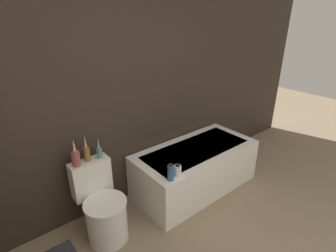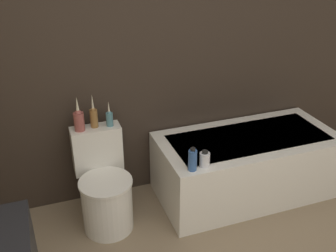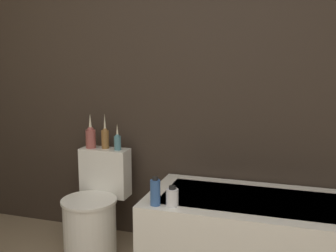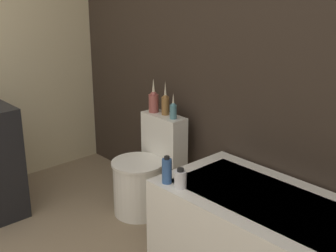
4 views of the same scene
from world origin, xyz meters
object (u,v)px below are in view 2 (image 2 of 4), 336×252
object	(u,v)px
toilet	(105,190)
shampoo_bottle_tall	(193,160)
bathtub	(246,165)
vase_bronze	(109,118)
shampoo_bottle_short	(205,159)
vase_gold	(79,119)
vase_silver	(94,116)

from	to	relation	value
toilet	shampoo_bottle_tall	xyz separation A→B (m)	(0.59, -0.31, 0.32)
bathtub	vase_bronze	bearing A→B (deg)	169.54
toilet	bathtub	bearing A→B (deg)	-0.65
toilet	vase_bronze	distance (m)	0.55
shampoo_bottle_tall	shampoo_bottle_short	world-z (taller)	shampoo_bottle_tall
bathtub	vase_gold	bearing A→B (deg)	171.22
shampoo_bottle_tall	shampoo_bottle_short	distance (m)	0.11
bathtub	vase_bronze	xyz separation A→B (m)	(-1.11, 0.21, 0.54)
shampoo_bottle_tall	shampoo_bottle_short	bearing A→B (deg)	9.74
vase_gold	bathtub	bearing A→B (deg)	-8.78
toilet	vase_gold	bearing A→B (deg)	120.47
vase_silver	shampoo_bottle_short	xyz separation A→B (m)	(0.70, -0.50, -0.23)
toilet	vase_bronze	size ratio (longest dim) A/B	3.71
toilet	vase_silver	distance (m)	0.57
bathtub	vase_gold	world-z (taller)	vase_gold
vase_silver	vase_bronze	size ratio (longest dim) A/B	1.32
vase_gold	shampoo_bottle_tall	xyz separation A→B (m)	(0.71, -0.50, -0.21)
shampoo_bottle_short	vase_silver	bearing A→B (deg)	144.17
vase_silver	vase_bronze	distance (m)	0.12
bathtub	shampoo_bottle_tall	xyz separation A→B (m)	(-0.64, -0.29, 0.35)
bathtub	shampoo_bottle_short	bearing A→B (deg)	-152.72
bathtub	shampoo_bottle_short	world-z (taller)	shampoo_bottle_short
vase_bronze	shampoo_bottle_tall	distance (m)	0.71
toilet	vase_bronze	bearing A→B (deg)	59.32
vase_silver	vase_bronze	xyz separation A→B (m)	(0.11, -0.02, -0.02)
shampoo_bottle_short	bathtub	bearing A→B (deg)	27.28
bathtub	vase_gold	distance (m)	1.47
bathtub	shampoo_bottle_short	size ratio (longest dim) A/B	11.79
shampoo_bottle_short	vase_gold	bearing A→B (deg)	149.26
vase_silver	shampoo_bottle_tall	size ratio (longest dim) A/B	1.47
bathtub	shampoo_bottle_short	xyz separation A→B (m)	(-0.53, -0.27, 0.33)
toilet	shampoo_bottle_tall	bearing A→B (deg)	-27.33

